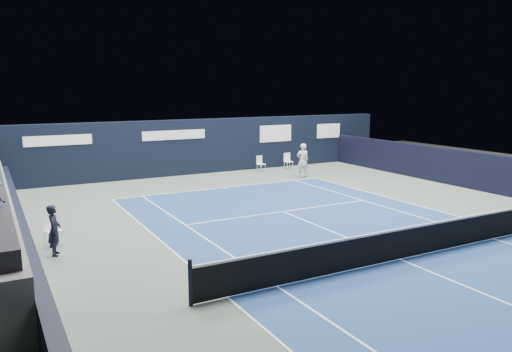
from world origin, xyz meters
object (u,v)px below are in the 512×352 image
at_px(folding_chair_back_a, 260,162).
at_px(tennis_net, 401,243).
at_px(folding_chair_back_b, 288,160).
at_px(tennis_player, 303,160).
at_px(line_judge_chair, 51,227).

bearing_deg(folding_chair_back_a, tennis_net, -113.99).
bearing_deg(folding_chair_back_b, tennis_player, -103.95).
height_order(line_judge_chair, tennis_player, tennis_player).
distance_m(tennis_net, tennis_player, 13.48).
xyz_separation_m(folding_chair_back_b, tennis_net, (-5.84, -15.30, -0.04)).
bearing_deg(folding_chair_back_a, tennis_player, -79.40).
xyz_separation_m(folding_chair_back_a, tennis_net, (-3.97, -15.38, -0.01)).
height_order(tennis_net, tennis_player, tennis_player).
distance_m(folding_chair_back_a, tennis_net, 15.88).
distance_m(folding_chair_back_b, tennis_player, 2.94).
bearing_deg(line_judge_chair, tennis_player, 4.71).
height_order(folding_chair_back_a, tennis_player, tennis_player).
distance_m(folding_chair_back_a, line_judge_chair, 15.54).
relative_size(line_judge_chair, tennis_player, 0.55).
height_order(folding_chair_back_b, tennis_player, tennis_player).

